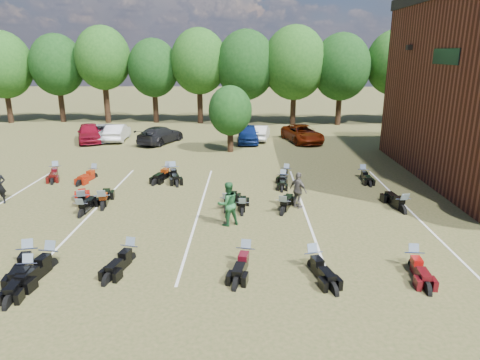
{
  "coord_description": "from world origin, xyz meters",
  "views": [
    {
      "loc": [
        -0.74,
        -16.07,
        7.19
      ],
      "look_at": [
        -1.08,
        4.0,
        1.2
      ],
      "focal_mm": 32.0,
      "sensor_mm": 36.0,
      "label": 1
    }
  ],
  "objects_px": {
    "car_0": "(89,133)",
    "motorcycle_7": "(83,209)",
    "motorcycle_0": "(30,279)",
    "motorcycle_3": "(131,261)",
    "person_grey": "(298,190)",
    "person_green": "(228,204)",
    "motorcycle_14": "(56,176)",
    "car_4": "(248,134)"
  },
  "relations": [
    {
      "from": "car_0",
      "to": "motorcycle_7",
      "type": "relative_size",
      "value": 1.86
    },
    {
      "from": "motorcycle_0",
      "to": "motorcycle_3",
      "type": "relative_size",
      "value": 0.99
    },
    {
      "from": "motorcycle_7",
      "to": "motorcycle_3",
      "type": "bearing_deg",
      "value": 105.08
    },
    {
      "from": "motorcycle_7",
      "to": "car_0",
      "type": "bearing_deg",
      "value": -91.64
    },
    {
      "from": "car_0",
      "to": "motorcycle_3",
      "type": "bearing_deg",
      "value": -88.12
    },
    {
      "from": "person_grey",
      "to": "motorcycle_0",
      "type": "distance_m",
      "value": 11.93
    },
    {
      "from": "car_0",
      "to": "person_green",
      "type": "height_order",
      "value": "person_green"
    },
    {
      "from": "person_green",
      "to": "person_grey",
      "type": "distance_m",
      "value": 3.94
    },
    {
      "from": "person_green",
      "to": "motorcycle_14",
      "type": "relative_size",
      "value": 0.86
    },
    {
      "from": "motorcycle_3",
      "to": "motorcycle_7",
      "type": "height_order",
      "value": "motorcycle_7"
    },
    {
      "from": "car_0",
      "to": "car_4",
      "type": "bearing_deg",
      "value": -21.34
    },
    {
      "from": "car_4",
      "to": "motorcycle_7",
      "type": "bearing_deg",
      "value": -116.68
    },
    {
      "from": "car_0",
      "to": "car_4",
      "type": "relative_size",
      "value": 1.06
    },
    {
      "from": "motorcycle_7",
      "to": "car_4",
      "type": "bearing_deg",
      "value": -136.57
    },
    {
      "from": "car_0",
      "to": "motorcycle_0",
      "type": "relative_size",
      "value": 2.11
    },
    {
      "from": "motorcycle_3",
      "to": "motorcycle_14",
      "type": "bearing_deg",
      "value": 137.08
    },
    {
      "from": "person_green",
      "to": "motorcycle_0",
      "type": "xyz_separation_m",
      "value": [
        -6.35,
        -4.79,
        -0.97
      ]
    },
    {
      "from": "car_0",
      "to": "motorcycle_3",
      "type": "height_order",
      "value": "car_0"
    },
    {
      "from": "car_4",
      "to": "person_grey",
      "type": "distance_m",
      "value": 15.78
    },
    {
      "from": "car_0",
      "to": "motorcycle_0",
      "type": "bearing_deg",
      "value": -96.18
    },
    {
      "from": "motorcycle_3",
      "to": "motorcycle_14",
      "type": "relative_size",
      "value": 0.97
    },
    {
      "from": "car_0",
      "to": "motorcycle_14",
      "type": "distance_m",
      "value": 10.52
    },
    {
      "from": "car_0",
      "to": "motorcycle_3",
      "type": "distance_m",
      "value": 23.12
    },
    {
      "from": "person_grey",
      "to": "motorcycle_7",
      "type": "xyz_separation_m",
      "value": [
        -10.35,
        -0.34,
        -0.88
      ]
    },
    {
      "from": "person_grey",
      "to": "motorcycle_7",
      "type": "distance_m",
      "value": 10.39
    },
    {
      "from": "person_green",
      "to": "person_grey",
      "type": "xyz_separation_m",
      "value": [
        3.27,
        2.2,
        -0.09
      ]
    },
    {
      "from": "person_grey",
      "to": "motorcycle_0",
      "type": "xyz_separation_m",
      "value": [
        -9.63,
        -6.98,
        -0.88
      ]
    },
    {
      "from": "person_grey",
      "to": "motorcycle_7",
      "type": "relative_size",
      "value": 0.72
    },
    {
      "from": "motorcycle_14",
      "to": "car_4",
      "type": "bearing_deg",
      "value": 25.23
    },
    {
      "from": "car_0",
      "to": "person_green",
      "type": "xyz_separation_m",
      "value": [
        12.38,
        -17.85,
        0.2
      ]
    },
    {
      "from": "motorcycle_0",
      "to": "motorcycle_7",
      "type": "xyz_separation_m",
      "value": [
        -0.72,
        6.65,
        0.0
      ]
    },
    {
      "from": "person_green",
      "to": "motorcycle_7",
      "type": "height_order",
      "value": "person_green"
    },
    {
      "from": "motorcycle_14",
      "to": "motorcycle_7",
      "type": "bearing_deg",
      "value": -72.89
    },
    {
      "from": "person_green",
      "to": "motorcycle_0",
      "type": "bearing_deg",
      "value": 10.29
    },
    {
      "from": "person_grey",
      "to": "motorcycle_14",
      "type": "relative_size",
      "value": 0.78
    },
    {
      "from": "motorcycle_0",
      "to": "motorcycle_3",
      "type": "distance_m",
      "value": 3.29
    },
    {
      "from": "car_4",
      "to": "motorcycle_3",
      "type": "bearing_deg",
      "value": -101.45
    },
    {
      "from": "car_4",
      "to": "person_grey",
      "type": "relative_size",
      "value": 2.43
    },
    {
      "from": "person_grey",
      "to": "motorcycle_3",
      "type": "height_order",
      "value": "person_grey"
    },
    {
      "from": "car_4",
      "to": "motorcycle_14",
      "type": "xyz_separation_m",
      "value": [
        -11.67,
        -10.31,
        -0.73
      ]
    },
    {
      "from": "car_0",
      "to": "motorcycle_7",
      "type": "distance_m",
      "value": 16.87
    },
    {
      "from": "motorcycle_3",
      "to": "car_4",
      "type": "bearing_deg",
      "value": 91.54
    }
  ]
}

